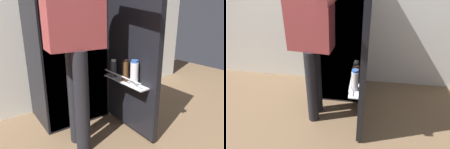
% 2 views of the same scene
% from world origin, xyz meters
% --- Properties ---
extents(ground_plane, '(6.46, 6.46, 0.00)m').
position_xyz_m(ground_plane, '(0.00, 0.00, 0.00)').
color(ground_plane, brown).
extents(kitchen_wall, '(4.40, 0.10, 2.43)m').
position_xyz_m(kitchen_wall, '(0.00, 0.87, 1.21)').
color(kitchen_wall, silver).
rests_on(kitchen_wall, ground_plane).
extents(refrigerator, '(0.75, 1.25, 1.70)m').
position_xyz_m(refrigerator, '(0.03, 0.48, 0.85)').
color(refrigerator, black).
rests_on(refrigerator, ground_plane).
extents(person, '(0.56, 0.79, 1.73)m').
position_xyz_m(person, '(-0.15, -0.05, 1.05)').
color(person, black).
rests_on(person, ground_plane).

